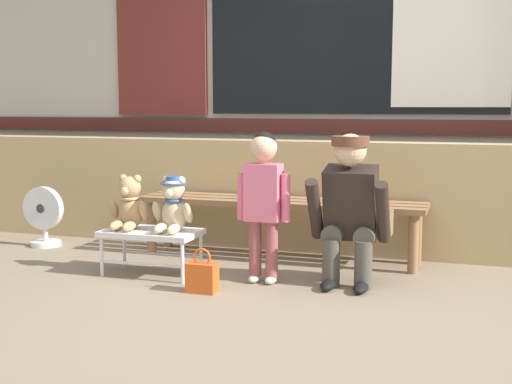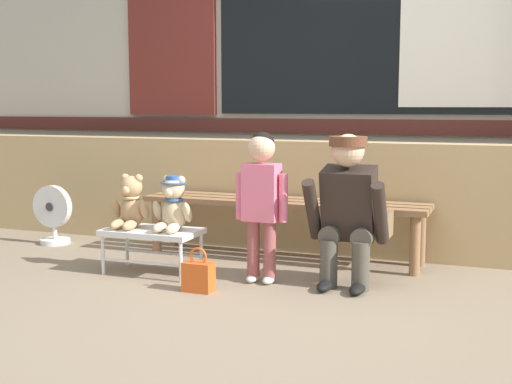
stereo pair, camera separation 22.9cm
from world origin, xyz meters
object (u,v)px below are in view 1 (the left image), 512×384
(adult_crouching, at_px, (352,209))
(floor_fan, at_px, (44,217))
(handbag_on_ground, at_px, (202,277))
(wooden_bench_long, at_px, (280,209))
(small_display_bench, at_px, (151,235))
(child_standing, at_px, (264,190))
(teddy_bear_plain, at_px, (129,205))
(teddy_bear_with_hat, at_px, (173,205))

(adult_crouching, relative_size, floor_fan, 1.98)
(adult_crouching, xyz_separation_m, handbag_on_ground, (-0.82, -0.45, -0.38))
(wooden_bench_long, xyz_separation_m, small_display_bench, (-0.68, -0.71, -0.11))
(child_standing, bearing_deg, adult_crouching, 12.47)
(small_display_bench, distance_m, floor_fan, 1.35)
(teddy_bear_plain, relative_size, adult_crouching, 0.38)
(small_display_bench, bearing_deg, teddy_bear_with_hat, 0.77)
(child_standing, xyz_separation_m, adult_crouching, (0.54, 0.12, -0.11))
(wooden_bench_long, height_order, floor_fan, floor_fan)
(small_display_bench, bearing_deg, teddy_bear_plain, 179.49)
(small_display_bench, height_order, teddy_bear_plain, teddy_bear_plain)
(teddy_bear_with_hat, relative_size, child_standing, 0.38)
(small_display_bench, xyz_separation_m, teddy_bear_plain, (-0.16, 0.00, 0.20))
(floor_fan, bearing_deg, child_standing, -14.31)
(adult_crouching, distance_m, handbag_on_ground, 1.01)
(adult_crouching, bearing_deg, handbag_on_ground, -151.14)
(child_standing, relative_size, floor_fan, 2.00)
(teddy_bear_with_hat, xyz_separation_m, handbag_on_ground, (0.32, -0.30, -0.38))
(child_standing, distance_m, floor_fan, 2.09)
(teddy_bear_with_hat, xyz_separation_m, adult_crouching, (1.15, 0.16, 0.01))
(wooden_bench_long, height_order, handbag_on_ground, wooden_bench_long)
(adult_crouching, bearing_deg, child_standing, -167.53)
(floor_fan, bearing_deg, teddy_bear_with_hat, -21.46)
(teddy_bear_plain, bearing_deg, small_display_bench, -0.51)
(floor_fan, bearing_deg, adult_crouching, -8.75)
(small_display_bench, xyz_separation_m, child_standing, (0.77, 0.04, 0.33))
(small_display_bench, bearing_deg, adult_crouching, 6.91)
(small_display_bench, height_order, floor_fan, floor_fan)
(small_display_bench, distance_m, child_standing, 0.83)
(small_display_bench, distance_m, teddy_bear_with_hat, 0.26)
(adult_crouching, bearing_deg, teddy_bear_plain, -173.89)
(teddy_bear_plain, bearing_deg, wooden_bench_long, 40.13)
(handbag_on_ground, bearing_deg, child_standing, 49.73)
(small_display_bench, xyz_separation_m, handbag_on_ground, (0.48, -0.29, -0.17))
(child_standing, relative_size, adult_crouching, 1.01)
(teddy_bear_plain, xyz_separation_m, teddy_bear_with_hat, (0.32, 0.00, 0.01))
(teddy_bear_with_hat, distance_m, handbag_on_ground, 0.58)
(floor_fan, bearing_deg, handbag_on_ground, -26.17)
(wooden_bench_long, distance_m, teddy_bear_plain, 1.10)
(adult_crouching, bearing_deg, floor_fan, 171.25)
(handbag_on_ground, bearing_deg, teddy_bear_plain, 155.35)
(teddy_bear_plain, distance_m, floor_fan, 1.22)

